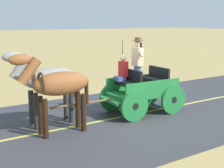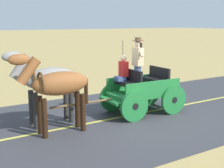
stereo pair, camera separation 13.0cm
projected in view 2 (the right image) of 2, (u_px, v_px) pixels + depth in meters
The scene contains 6 objects.
ground_plane at pixel (136, 114), 10.09m from camera, with size 200.00×200.00×0.00m, color tan.
road_surface at pixel (136, 114), 10.09m from camera, with size 6.45×160.00×0.01m, color #38383D.
road_centre_stripe at pixel (136, 114), 10.09m from camera, with size 0.12×160.00×0.00m, color #DBCC4C.
horse_drawn_carriage at pixel (141, 89), 10.10m from camera, with size 1.47×4.51×2.50m.
horse_near_side at pixel (57, 85), 8.16m from camera, with size 0.60×2.13×2.21m.
horse_off_side at pixel (47, 80), 8.86m from camera, with size 0.61×2.13×2.21m.
Camera 2 is at (-7.81, 5.79, 2.99)m, focal length 49.46 mm.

